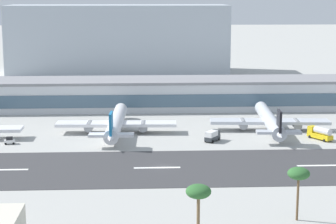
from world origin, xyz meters
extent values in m
plane|color=#A8A8A3|center=(0.00, 0.00, 0.00)|extent=(1400.00, 1400.00, 0.00)
cube|color=#38383A|center=(0.00, -1.03, 0.04)|extent=(800.00, 33.58, 0.08)
cube|color=white|center=(-40.23, -1.03, 0.09)|extent=(12.00, 1.20, 0.01)
cube|color=white|center=(-1.34, -1.03, 0.09)|extent=(12.00, 1.20, 0.01)
cube|color=white|center=(41.11, -1.03, 0.09)|extent=(12.00, 1.20, 0.01)
cube|color=silver|center=(10.23, 81.81, 5.25)|extent=(206.54, 21.62, 10.50)
cube|color=#476075|center=(10.23, 70.85, 4.73)|extent=(200.35, 0.30, 4.73)
cube|color=gray|center=(10.23, 81.81, 11.00)|extent=(208.61, 21.83, 1.00)
cube|color=#A8B2BC|center=(-16.88, 191.65, 18.77)|extent=(120.99, 35.26, 37.53)
cylinder|color=silver|center=(-13.15, 40.57, 3.40)|extent=(6.11, 44.05, 4.39)
sphere|color=silver|center=(-12.29, 62.51, 3.40)|extent=(4.17, 4.17, 4.17)
cone|color=silver|center=(-14.01, 18.63, 3.40)|extent=(4.26, 8.05, 3.95)
cube|color=silver|center=(-13.19, 39.69, 2.96)|extent=(38.74, 8.09, 0.97)
cylinder|color=gray|center=(-4.53, 39.35, 2.20)|extent=(3.09, 6.25, 2.85)
cylinder|color=gray|center=(-21.84, 40.03, 2.20)|extent=(3.09, 6.25, 2.85)
cube|color=silver|center=(-13.94, 20.39, 3.84)|extent=(13.23, 4.13, 0.77)
cube|color=#1975B2|center=(-13.94, 20.39, 6.92)|extent=(0.93, 5.95, 7.03)
cylinder|color=black|center=(-13.24, 38.37, 0.60)|extent=(0.79, 0.79, 1.21)
cylinder|color=silver|center=(36.81, 41.85, 3.37)|extent=(7.42, 43.74, 4.35)
sphere|color=silver|center=(38.35, 63.56, 3.37)|extent=(4.14, 4.14, 4.14)
cone|color=silver|center=(35.27, 20.13, 3.37)|extent=(4.46, 8.09, 3.92)
cube|color=silver|center=(36.75, 40.98, 2.94)|extent=(39.18, 9.26, 0.96)
cylinder|color=gray|center=(45.47, 40.36, 2.18)|extent=(3.25, 6.28, 2.83)
cylinder|color=gray|center=(28.04, 41.60, 2.18)|extent=(3.25, 6.28, 2.83)
cube|color=silver|center=(35.40, 21.87, 3.81)|extent=(13.42, 4.52, 0.77)
cube|color=black|center=(35.40, 21.87, 6.86)|extent=(1.11, 5.91, 6.97)
cylinder|color=black|center=(36.66, 39.68, 0.60)|extent=(0.78, 0.78, 1.20)
cube|color=gold|center=(49.55, 27.63, 1.15)|extent=(6.51, 8.66, 1.40)
cylinder|color=silver|center=(50.06, 26.74, 2.90)|extent=(4.72, 6.05, 2.10)
cube|color=gold|center=(47.93, 30.42, 2.75)|extent=(3.09, 2.96, 1.80)
cylinder|color=black|center=(49.19, 30.85, 0.45)|extent=(0.69, 0.92, 0.90)
cylinder|color=black|center=(46.94, 29.55, 0.45)|extent=(0.69, 0.92, 0.90)
cylinder|color=black|center=(52.17, 25.71, 0.45)|extent=(0.69, 0.92, 0.90)
cylinder|color=black|center=(49.92, 24.40, 0.45)|extent=(0.69, 0.92, 0.90)
cube|color=white|center=(-44.50, 26.39, 0.80)|extent=(3.45, 2.18, 1.00)
cube|color=black|center=(-44.50, 26.39, 1.75)|extent=(2.13, 1.62, 0.90)
cylinder|color=black|center=(-45.75, 26.96, 0.30)|extent=(0.64, 0.39, 0.60)
cylinder|color=black|center=(-45.44, 25.39, 0.30)|extent=(0.64, 0.39, 0.60)
cylinder|color=black|center=(-43.55, 27.39, 0.30)|extent=(0.64, 0.39, 0.60)
cylinder|color=black|center=(-43.24, 25.82, 0.30)|extent=(0.64, 0.39, 0.60)
cube|color=#2D3338|center=(16.32, 26.95, 1.05)|extent=(5.39, 6.30, 1.20)
cube|color=silver|center=(15.91, 26.36, 2.45)|extent=(4.35, 4.86, 1.60)
cube|color=#2D3338|center=(17.55, 28.72, 2.40)|extent=(2.77, 2.64, 1.50)
cylinder|color=black|center=(18.51, 27.99, 0.45)|extent=(0.74, 0.90, 0.90)
cylinder|color=black|center=(16.53, 29.36, 0.45)|extent=(0.74, 0.90, 0.90)
cylinder|color=black|center=(16.11, 24.54, 0.45)|extent=(0.74, 0.90, 0.90)
cylinder|color=black|center=(14.14, 25.91, 0.45)|extent=(0.74, 0.90, 0.90)
cylinder|color=brown|center=(25.25, -39.03, 4.81)|extent=(0.48, 0.48, 9.63)
ellipsoid|color=#2D602D|center=(25.25, -39.03, 9.63)|extent=(4.40, 4.40, 2.42)
cylinder|color=brown|center=(4.09, -54.15, 5.67)|extent=(0.57, 0.57, 11.34)
ellipsoid|color=#2D602D|center=(4.09, -54.15, 11.34)|extent=(4.36, 4.36, 2.40)
camera|label=1|loc=(-5.81, -152.72, 44.44)|focal=65.48mm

